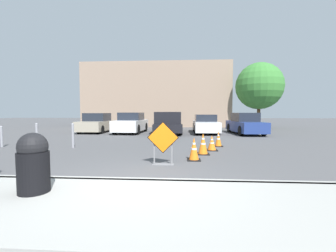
{
  "coord_description": "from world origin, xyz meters",
  "views": [
    {
      "loc": [
        0.99,
        -4.76,
        1.59
      ],
      "look_at": [
        0.17,
        7.5,
        0.84
      ],
      "focal_mm": 24.0,
      "sensor_mm": 36.0,
      "label": 1
    }
  ],
  "objects_px": {
    "parked_car_second": "(131,123)",
    "bollard_second": "(37,135)",
    "road_closed_sign": "(163,142)",
    "parked_car_nearest": "(97,124)",
    "pickup_truck": "(168,124)",
    "parked_car_fourth": "(245,124)",
    "trash_bin": "(33,162)",
    "bollard_nearest": "(73,135)",
    "traffic_cone_fourth": "(218,139)",
    "traffic_cone_nearest": "(194,149)",
    "traffic_cone_third": "(212,143)",
    "parked_car_third": "(205,124)",
    "traffic_cone_second": "(203,144)",
    "bollard_third": "(2,136)"
  },
  "relations": [
    {
      "from": "road_closed_sign",
      "to": "parked_car_fourth",
      "type": "height_order",
      "value": "parked_car_fourth"
    },
    {
      "from": "bollard_third",
      "to": "pickup_truck",
      "type": "bearing_deg",
      "value": 45.01
    },
    {
      "from": "parked_car_nearest",
      "to": "bollard_second",
      "type": "bearing_deg",
      "value": 92.85
    },
    {
      "from": "traffic_cone_second",
      "to": "parked_car_fourth",
      "type": "relative_size",
      "value": 0.17
    },
    {
      "from": "traffic_cone_third",
      "to": "bollard_third",
      "type": "bearing_deg",
      "value": 178.31
    },
    {
      "from": "parked_car_nearest",
      "to": "parked_car_second",
      "type": "xyz_separation_m",
      "value": [
        2.86,
        -0.38,
        0.04
      ]
    },
    {
      "from": "road_closed_sign",
      "to": "traffic_cone_second",
      "type": "distance_m",
      "value": 2.29
    },
    {
      "from": "traffic_cone_second",
      "to": "trash_bin",
      "type": "distance_m",
      "value": 5.81
    },
    {
      "from": "parked_car_nearest",
      "to": "road_closed_sign",
      "type": "bearing_deg",
      "value": 120.87
    },
    {
      "from": "pickup_truck",
      "to": "parked_car_fourth",
      "type": "relative_size",
      "value": 1.16
    },
    {
      "from": "traffic_cone_fourth",
      "to": "bollard_third",
      "type": "bearing_deg",
      "value": -175.03
    },
    {
      "from": "parked_car_second",
      "to": "bollard_second",
      "type": "distance_m",
      "value": 7.9
    },
    {
      "from": "trash_bin",
      "to": "traffic_cone_third",
      "type": "bearing_deg",
      "value": 54.99
    },
    {
      "from": "parked_car_second",
      "to": "bollard_nearest",
      "type": "xyz_separation_m",
      "value": [
        -0.9,
        -7.46,
        -0.15
      ]
    },
    {
      "from": "traffic_cone_third",
      "to": "bollard_nearest",
      "type": "xyz_separation_m",
      "value": [
        -6.11,
        0.28,
        0.28
      ]
    },
    {
      "from": "parked_car_second",
      "to": "trash_bin",
      "type": "xyz_separation_m",
      "value": [
        1.32,
        -13.3,
        -0.05
      ]
    },
    {
      "from": "traffic_cone_third",
      "to": "pickup_truck",
      "type": "height_order",
      "value": "pickup_truck"
    },
    {
      "from": "parked_car_nearest",
      "to": "pickup_truck",
      "type": "relative_size",
      "value": 0.75
    },
    {
      "from": "parked_car_fourth",
      "to": "bollard_second",
      "type": "xyz_separation_m",
      "value": [
        -11.17,
        -7.21,
        -0.13
      ]
    },
    {
      "from": "bollard_second",
      "to": "trash_bin",
      "type": "bearing_deg",
      "value": -56.24
    },
    {
      "from": "traffic_cone_nearest",
      "to": "parked_car_nearest",
      "type": "distance_m",
      "value": 12.44
    },
    {
      "from": "road_closed_sign",
      "to": "traffic_cone_fourth",
      "type": "relative_size",
      "value": 1.85
    },
    {
      "from": "traffic_cone_second",
      "to": "parked_car_third",
      "type": "height_order",
      "value": "parked_car_third"
    },
    {
      "from": "parked_car_second",
      "to": "parked_car_third",
      "type": "xyz_separation_m",
      "value": [
        5.73,
        0.24,
        -0.06
      ]
    },
    {
      "from": "trash_bin",
      "to": "bollard_nearest",
      "type": "bearing_deg",
      "value": 110.81
    },
    {
      "from": "traffic_cone_fourth",
      "to": "bollard_second",
      "type": "relative_size",
      "value": 0.64
    },
    {
      "from": "parked_car_fourth",
      "to": "bollard_nearest",
      "type": "relative_size",
      "value": 4.21
    },
    {
      "from": "parked_car_fourth",
      "to": "road_closed_sign",
      "type": "bearing_deg",
      "value": 59.22
    },
    {
      "from": "traffic_cone_second",
      "to": "pickup_truck",
      "type": "relative_size",
      "value": 0.15
    },
    {
      "from": "traffic_cone_nearest",
      "to": "traffic_cone_third",
      "type": "distance_m",
      "value": 2.15
    },
    {
      "from": "parked_car_nearest",
      "to": "bollard_nearest",
      "type": "height_order",
      "value": "parked_car_nearest"
    },
    {
      "from": "traffic_cone_nearest",
      "to": "traffic_cone_second",
      "type": "height_order",
      "value": "traffic_cone_second"
    },
    {
      "from": "traffic_cone_fourth",
      "to": "pickup_truck",
      "type": "bearing_deg",
      "value": 113.85
    },
    {
      "from": "traffic_cone_second",
      "to": "bollard_second",
      "type": "height_order",
      "value": "bollard_second"
    },
    {
      "from": "parked_car_fourth",
      "to": "bollard_third",
      "type": "distance_m",
      "value": 14.74
    },
    {
      "from": "parked_car_third",
      "to": "bollard_nearest",
      "type": "distance_m",
      "value": 10.16
    },
    {
      "from": "road_closed_sign",
      "to": "traffic_cone_third",
      "type": "height_order",
      "value": "road_closed_sign"
    },
    {
      "from": "parked_car_nearest",
      "to": "bollard_nearest",
      "type": "relative_size",
      "value": 3.68
    },
    {
      "from": "bollard_nearest",
      "to": "bollard_second",
      "type": "relative_size",
      "value": 1.0
    },
    {
      "from": "traffic_cone_fourth",
      "to": "bollard_third",
      "type": "xyz_separation_m",
      "value": [
        -9.93,
        -0.86,
        0.17
      ]
    },
    {
      "from": "trash_bin",
      "to": "parked_car_nearest",
      "type": "bearing_deg",
      "value": 107.01
    },
    {
      "from": "traffic_cone_third",
      "to": "bollard_second",
      "type": "relative_size",
      "value": 0.56
    },
    {
      "from": "road_closed_sign",
      "to": "parked_car_nearest",
      "type": "bearing_deg",
      "value": 120.07
    },
    {
      "from": "traffic_cone_fourth",
      "to": "bollard_second",
      "type": "bearing_deg",
      "value": -174.03
    },
    {
      "from": "parked_car_nearest",
      "to": "bollard_nearest",
      "type": "xyz_separation_m",
      "value": [
        1.97,
        -7.84,
        -0.11
      ]
    },
    {
      "from": "road_closed_sign",
      "to": "parked_car_third",
      "type": "xyz_separation_m",
      "value": [
        2.31,
        10.7,
        -0.04
      ]
    },
    {
      "from": "traffic_cone_fourth",
      "to": "parked_car_second",
      "type": "xyz_separation_m",
      "value": [
        -5.66,
        6.6,
        0.39
      ]
    },
    {
      "from": "parked_car_nearest",
      "to": "trash_bin",
      "type": "relative_size",
      "value": 3.75
    },
    {
      "from": "parked_car_second",
      "to": "trash_bin",
      "type": "bearing_deg",
      "value": 98.28
    },
    {
      "from": "pickup_truck",
      "to": "parked_car_third",
      "type": "height_order",
      "value": "pickup_truck"
    }
  ]
}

